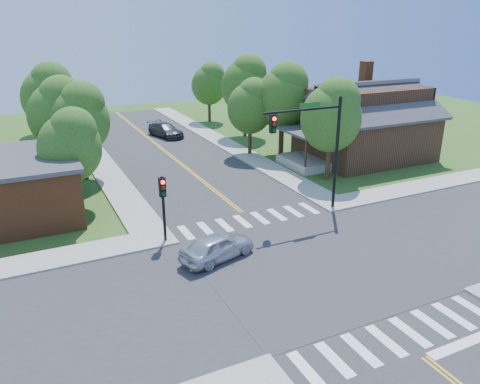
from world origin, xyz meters
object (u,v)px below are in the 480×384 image
car_silver (217,247)px  car_dgrey (166,130)px  signal_pole_nw (163,197)px  signal_mast_ne (315,138)px  house_ne (365,120)px

car_silver → car_dgrey: bearing=-28.5°
signal_pole_nw → car_silver: size_ratio=0.87×
car_silver → car_dgrey: car_dgrey is taller
signal_pole_nw → car_dgrey: signal_pole_nw is taller
signal_mast_ne → signal_pole_nw: bearing=-179.9°
car_dgrey → house_ne: bearing=-63.7°
signal_pole_nw → car_silver: signal_pole_nw is taller
signal_mast_ne → signal_pole_nw: size_ratio=1.89×
signal_pole_nw → house_ne: (20.71, 8.66, 0.67)m
house_ne → car_silver: bearing=-148.3°
signal_pole_nw → car_dgrey: 24.82m
house_ne → car_dgrey: size_ratio=2.56×
signal_mast_ne → car_silver: signal_mast_ne is taller
signal_mast_ne → house_ne: signal_mast_ne is taller
car_silver → car_dgrey: size_ratio=0.85×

